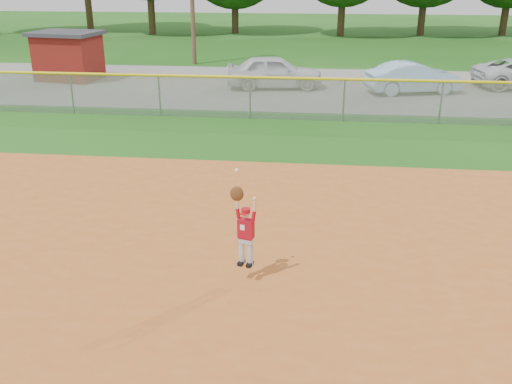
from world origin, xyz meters
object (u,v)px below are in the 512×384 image
at_px(ballplayer, 245,227).
at_px(utility_shed, 68,56).
at_px(car_white_a, 275,72).
at_px(car_blue, 413,78).

bearing_deg(ballplayer, utility_shed, 121.38).
height_order(utility_shed, ballplayer, utility_shed).
xyz_separation_m(car_white_a, ballplayer, (0.91, -16.95, 0.29)).
bearing_deg(car_blue, car_white_a, 70.74).
height_order(car_blue, ballplayer, ballplayer).
relative_size(utility_shed, ballplayer, 1.93).
height_order(car_white_a, car_blue, car_white_a).
distance_m(car_white_a, ballplayer, 16.98).
distance_m(car_blue, utility_shed, 16.11).
relative_size(car_white_a, car_blue, 1.07).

